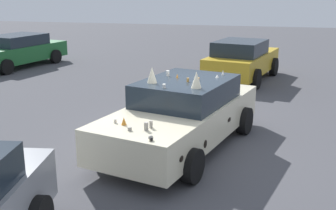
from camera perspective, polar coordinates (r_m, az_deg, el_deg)
name	(u,v)px	position (r m, az deg, el deg)	size (l,w,h in m)	color
ground_plane	(182,147)	(8.92, 1.88, -5.70)	(60.00, 60.00, 0.00)	#47474C
art_car_decorated	(183,114)	(8.72, 2.04, -1.19)	(4.92, 2.84, 1.74)	beige
parked_sedan_near_left	(16,51)	(19.00, -19.99, 7.00)	(4.85, 2.66, 1.35)	#1E602D
parked_sedan_behind_left	(242,60)	(15.47, 10.06, 6.11)	(4.35, 2.62, 1.46)	gold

